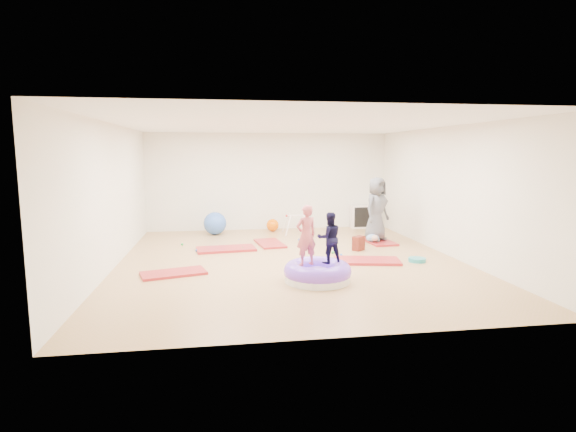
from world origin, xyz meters
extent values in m
cube|color=tan|center=(0.00, 0.00, 0.00)|extent=(7.00, 8.00, 0.01)
cube|color=white|center=(0.00, 0.00, 2.80)|extent=(7.00, 8.00, 0.01)
cube|color=white|center=(0.00, 4.00, 1.40)|extent=(7.00, 0.01, 2.80)
cube|color=white|center=(0.00, -4.00, 1.40)|extent=(7.00, 0.01, 2.80)
cube|color=white|center=(-3.50, 0.00, 1.40)|extent=(0.01, 8.00, 2.80)
cube|color=white|center=(3.50, 0.00, 1.40)|extent=(0.01, 8.00, 2.80)
cube|color=#B72D17|center=(-2.30, -0.74, 0.02)|extent=(1.27, 0.87, 0.05)
cube|color=#B72D17|center=(-1.31, 1.23, 0.03)|extent=(1.40, 0.81, 0.06)
cube|color=#B72D17|center=(-0.23, 1.74, 0.02)|extent=(0.73, 1.22, 0.05)
cube|color=#B72D17|center=(1.55, -0.36, 0.03)|extent=(1.43, 0.91, 0.06)
cube|color=#B72D17|center=(2.50, 1.62, 0.02)|extent=(0.67, 1.23, 0.05)
cylinder|color=white|center=(0.24, -1.57, 0.07)|extent=(1.15, 1.15, 0.13)
torus|color=#7744EB|center=(0.24, -1.57, 0.19)|extent=(1.19, 1.19, 0.32)
ellipsoid|color=#7744EB|center=(0.24, -1.57, 0.11)|extent=(0.63, 0.63, 0.28)
imported|color=#D35B65|center=(0.03, -1.56, 0.87)|extent=(0.45, 0.36, 1.05)
imported|color=black|center=(0.46, -1.48, 0.80)|extent=(0.46, 0.37, 0.91)
imported|color=#515259|center=(2.44, 1.62, 0.84)|extent=(0.92, 0.86, 1.58)
ellipsoid|color=#7997C9|center=(2.30, 1.45, 0.15)|extent=(0.33, 0.22, 0.19)
sphere|color=#D1A38B|center=(2.30, 1.29, 0.17)|extent=(0.16, 0.16, 0.16)
sphere|color=blue|center=(0.56, 2.06, 0.03)|extent=(0.06, 0.06, 0.06)
sphere|color=blue|center=(1.15, 0.20, 0.03)|extent=(0.06, 0.06, 0.06)
sphere|color=blue|center=(0.24, -0.36, 0.03)|extent=(0.06, 0.06, 0.06)
sphere|color=green|center=(-2.36, 1.91, 0.03)|extent=(0.06, 0.06, 0.06)
sphere|color=green|center=(1.04, 0.49, 0.03)|extent=(0.06, 0.06, 0.06)
sphere|color=green|center=(-0.93, 1.21, 0.03)|extent=(0.06, 0.06, 0.06)
sphere|color=blue|center=(-1.97, 1.14, 0.03)|extent=(0.06, 0.06, 0.06)
sphere|color=blue|center=(-1.57, 3.29, 0.31)|extent=(0.62, 0.62, 0.62)
sphere|color=#FF6900|center=(0.06, 3.60, 0.18)|extent=(0.35, 0.35, 0.35)
cylinder|color=white|center=(0.38, 2.71, 0.29)|extent=(0.21, 0.21, 0.55)
cylinder|color=white|center=(0.38, 3.18, 0.29)|extent=(0.21, 0.21, 0.55)
cylinder|color=white|center=(0.89, 2.71, 0.29)|extent=(0.21, 0.21, 0.55)
cylinder|color=white|center=(0.89, 3.18, 0.29)|extent=(0.21, 0.21, 0.55)
cylinder|color=white|center=(0.63, 2.95, 0.53)|extent=(0.53, 0.03, 0.03)
sphere|color=red|center=(0.37, 2.95, 0.53)|extent=(0.06, 0.06, 0.06)
sphere|color=blue|center=(0.90, 2.95, 0.53)|extent=(0.06, 0.06, 0.06)
cube|color=white|center=(2.79, 3.80, 0.34)|extent=(0.69, 0.33, 0.69)
cube|color=black|center=(2.79, 3.64, 0.34)|extent=(0.59, 0.02, 0.59)
cube|color=white|center=(2.79, 3.75, 0.34)|extent=(0.02, 0.23, 0.60)
cube|color=white|center=(2.79, 3.75, 0.34)|extent=(0.60, 0.23, 0.02)
cylinder|color=teal|center=(2.58, -0.49, 0.04)|extent=(0.36, 0.36, 0.08)
cube|color=#B83923|center=(1.72, 0.76, 0.16)|extent=(0.33, 0.32, 0.33)
cylinder|color=yellow|center=(-1.98, -0.61, 0.01)|extent=(0.19, 0.19, 0.03)
camera|label=1|loc=(-1.42, -9.04, 2.23)|focal=28.00mm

